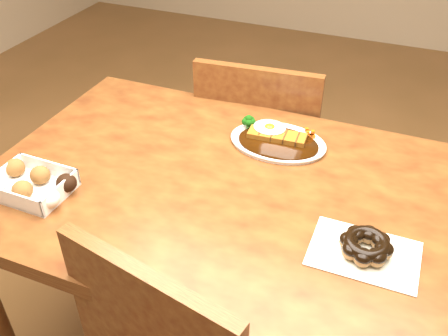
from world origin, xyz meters
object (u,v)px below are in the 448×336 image
at_px(chair_far, 262,154).
at_px(donut_box, 32,183).
at_px(pon_de_ring, 366,246).
at_px(table, 227,215).
at_px(katsu_curry_plate, 277,139).

relative_size(chair_far, donut_box, 4.24).
bearing_deg(donut_box, pon_de_ring, 6.87).
relative_size(table, pon_de_ring, 5.41).
bearing_deg(pon_de_ring, table, 162.86).
bearing_deg(donut_box, katsu_curry_plate, 41.52).
distance_m(donut_box, pon_de_ring, 0.77).
bearing_deg(pon_de_ring, chair_far, 123.69).
bearing_deg(donut_box, chair_far, 65.17).
xyz_separation_m(katsu_curry_plate, donut_box, (-0.48, -0.42, 0.01)).
relative_size(table, donut_box, 5.85).
distance_m(chair_far, donut_box, 0.86).
xyz_separation_m(table, chair_far, (-0.08, 0.54, -0.17)).
relative_size(donut_box, pon_de_ring, 0.92).
xyz_separation_m(chair_far, donut_box, (-0.34, -0.74, 0.30)).
height_order(table, donut_box, donut_box).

